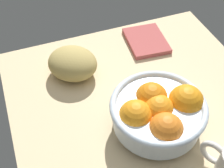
# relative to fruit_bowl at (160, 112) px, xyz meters

# --- Properties ---
(ground_plane) EXTENTS (0.67, 0.64, 0.03)m
(ground_plane) POSITION_rel_fruit_bowl_xyz_m (-0.06, -0.00, -0.07)
(ground_plane) COLOR beige
(fruit_bowl) EXTENTS (0.22, 0.22, 0.10)m
(fruit_bowl) POSITION_rel_fruit_bowl_xyz_m (0.00, 0.00, 0.00)
(fruit_bowl) COLOR silver
(fruit_bowl) RESTS_ON ground
(bread_loaf) EXTENTS (0.18, 0.18, 0.08)m
(bread_loaf) POSITION_rel_fruit_bowl_xyz_m (-0.24, -0.14, -0.02)
(bread_loaf) COLOR tan
(bread_loaf) RESTS_ON ground
(napkin_folded) EXTENTS (0.15, 0.12, 0.01)m
(napkin_folded) POSITION_rel_fruit_bowl_xyz_m (-0.29, 0.11, -0.05)
(napkin_folded) COLOR #B04E4B
(napkin_folded) RESTS_ON ground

